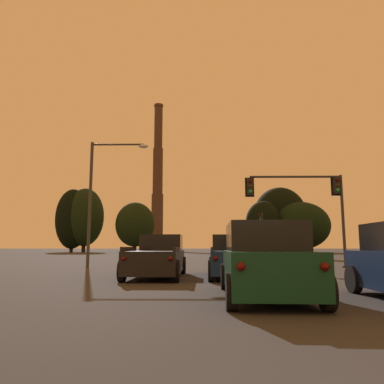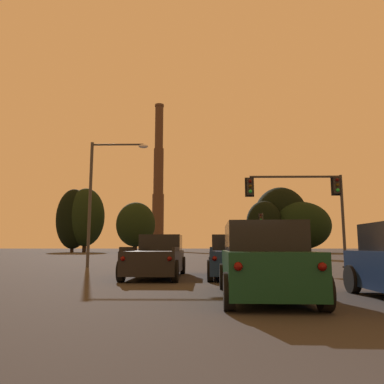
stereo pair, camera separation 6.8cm
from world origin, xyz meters
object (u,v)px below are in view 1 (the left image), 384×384
Objects in this scene: pickup_truck_left_lane_front at (158,258)px; traffic_light_far_right at (262,228)px; traffic_light_overhead_right at (309,196)px; street_lamp at (100,188)px; smokestack at (158,191)px; pickup_truck_center_lane_front at (234,258)px; suv_center_lane_second at (264,261)px.

traffic_light_far_right is (11.35, 40.25, 3.35)m from pickup_truck_left_lane_front.
traffic_light_overhead_right is (8.74, 7.19, 3.65)m from pickup_truck_left_lane_front.
street_lamp is at bearing 122.30° from pickup_truck_left_lane_front.
street_lamp is 101.51m from smokestack.
street_lamp is (-13.32, 0.40, 0.61)m from traffic_light_overhead_right.
pickup_truck_center_lane_front is 11.61m from street_lamp.
traffic_light_overhead_right reaches higher than pickup_truck_left_lane_front.
pickup_truck_left_lane_front is 0.89× the size of traffic_light_overhead_right.
pickup_truck_left_lane_front is 0.68× the size of street_lamp.
traffic_light_far_right is at bearing 85.48° from traffic_light_overhead_right.
traffic_light_overhead_right is at bearing 70.93° from suv_center_lane_second.
suv_center_lane_second is at bearing -82.51° from smokestack.
pickup_truck_left_lane_front is 0.87× the size of traffic_light_far_right.
traffic_light_far_right is at bearing 64.00° from street_lamp.
pickup_truck_left_lane_front is 0.11× the size of smokestack.
pickup_truck_left_lane_front is 41.95m from traffic_light_far_right.
pickup_truck_left_lane_front is at bearing -174.67° from pickup_truck_center_lane_front.
traffic_light_overhead_right is 0.77× the size of street_lamp.
suv_center_lane_second is (3.39, -6.63, 0.09)m from pickup_truck_left_lane_front.
street_lamp is (-4.58, 7.58, 4.26)m from pickup_truck_left_lane_front.
suv_center_lane_second is 0.78× the size of traffic_light_far_right.
pickup_truck_left_lane_front is 3.28m from pickup_truck_center_lane_front.
street_lamp is at bearing 178.29° from traffic_light_overhead_right.
traffic_light_far_right reaches higher than pickup_truck_center_lane_front.
smokestack is at bearing 108.82° from traffic_light_far_right.
suv_center_lane_second is 16.82m from street_lamp.
smokestack is (-23.01, 67.53, 15.56)m from traffic_light_far_right.
smokestack reaches higher than street_lamp.
street_lamp reaches higher than traffic_light_overhead_right.
traffic_light_far_right is 73.02m from smokestack.
traffic_light_overhead_right reaches higher than pickup_truck_center_lane_front.
pickup_truck_center_lane_front is 0.89× the size of traffic_light_overhead_right.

